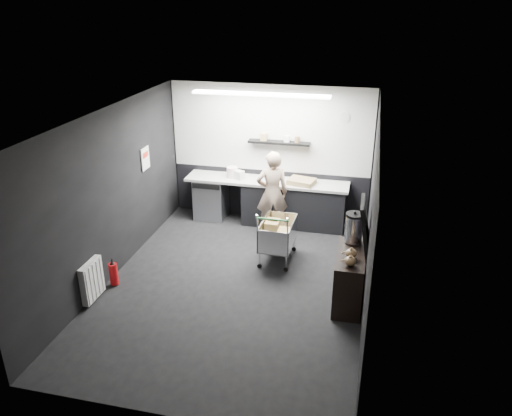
# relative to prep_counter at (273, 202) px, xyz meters

# --- Properties ---
(floor) EXTENTS (5.50, 5.50, 0.00)m
(floor) POSITION_rel_prep_counter_xyz_m (-0.14, -2.42, -0.46)
(floor) COLOR black
(floor) RESTS_ON ground
(ceiling) EXTENTS (5.50, 5.50, 0.00)m
(ceiling) POSITION_rel_prep_counter_xyz_m (-0.14, -2.42, 2.24)
(ceiling) COLOR silver
(ceiling) RESTS_ON wall_back
(wall_back) EXTENTS (5.50, 0.00, 5.50)m
(wall_back) POSITION_rel_prep_counter_xyz_m (-0.14, 0.33, 0.89)
(wall_back) COLOR black
(wall_back) RESTS_ON floor
(wall_front) EXTENTS (5.50, 0.00, 5.50)m
(wall_front) POSITION_rel_prep_counter_xyz_m (-0.14, -5.17, 0.89)
(wall_front) COLOR black
(wall_front) RESTS_ON floor
(wall_left) EXTENTS (0.00, 5.50, 5.50)m
(wall_left) POSITION_rel_prep_counter_xyz_m (-2.14, -2.42, 0.89)
(wall_left) COLOR black
(wall_left) RESTS_ON floor
(wall_right) EXTENTS (0.00, 5.50, 5.50)m
(wall_right) POSITION_rel_prep_counter_xyz_m (1.86, -2.42, 0.89)
(wall_right) COLOR black
(wall_right) RESTS_ON floor
(kitchen_wall_panel) EXTENTS (3.95, 0.02, 1.70)m
(kitchen_wall_panel) POSITION_rel_prep_counter_xyz_m (-0.14, 0.31, 1.39)
(kitchen_wall_panel) COLOR silver
(kitchen_wall_panel) RESTS_ON wall_back
(dado_panel) EXTENTS (3.95, 0.02, 1.00)m
(dado_panel) POSITION_rel_prep_counter_xyz_m (-0.14, 0.31, 0.04)
(dado_panel) COLOR black
(dado_panel) RESTS_ON wall_back
(floating_shelf) EXTENTS (1.20, 0.22, 0.04)m
(floating_shelf) POSITION_rel_prep_counter_xyz_m (0.06, 0.20, 1.16)
(floating_shelf) COLOR black
(floating_shelf) RESTS_ON wall_back
(wall_clock) EXTENTS (0.20, 0.03, 0.20)m
(wall_clock) POSITION_rel_prep_counter_xyz_m (1.26, 0.30, 1.69)
(wall_clock) COLOR silver
(wall_clock) RESTS_ON wall_back
(poster) EXTENTS (0.02, 0.30, 0.40)m
(poster) POSITION_rel_prep_counter_xyz_m (-2.12, -1.12, 1.09)
(poster) COLOR white
(poster) RESTS_ON wall_left
(poster_red_band) EXTENTS (0.02, 0.22, 0.10)m
(poster_red_band) POSITION_rel_prep_counter_xyz_m (-2.11, -1.12, 1.16)
(poster_red_band) COLOR red
(poster_red_band) RESTS_ON poster
(radiator) EXTENTS (0.10, 0.50, 0.60)m
(radiator) POSITION_rel_prep_counter_xyz_m (-2.08, -3.32, -0.11)
(radiator) COLOR silver
(radiator) RESTS_ON wall_left
(ceiling_strip) EXTENTS (2.40, 0.20, 0.04)m
(ceiling_strip) POSITION_rel_prep_counter_xyz_m (-0.14, -0.57, 2.21)
(ceiling_strip) COLOR white
(ceiling_strip) RESTS_ON ceiling
(prep_counter) EXTENTS (3.20, 0.61, 0.90)m
(prep_counter) POSITION_rel_prep_counter_xyz_m (0.00, 0.00, 0.00)
(prep_counter) COLOR black
(prep_counter) RESTS_ON floor
(person) EXTENTS (0.69, 0.56, 1.64)m
(person) POSITION_rel_prep_counter_xyz_m (0.07, -0.45, 0.36)
(person) COLOR beige
(person) RESTS_ON floor
(shopping_cart) EXTENTS (0.55, 0.90, 0.98)m
(shopping_cart) POSITION_rel_prep_counter_xyz_m (0.37, -1.45, 0.01)
(shopping_cart) COLOR silver
(shopping_cart) RESTS_ON floor
(sideboard) EXTENTS (0.46, 1.08, 1.62)m
(sideboard) POSITION_rel_prep_counter_xyz_m (1.65, -2.45, 0.06)
(sideboard) COLOR black
(sideboard) RESTS_ON floor
(fire_extinguisher) EXTENTS (0.13, 0.13, 0.44)m
(fire_extinguisher) POSITION_rel_prep_counter_xyz_m (-1.99, -2.85, -0.24)
(fire_extinguisher) COLOR #B70C0F
(fire_extinguisher) RESTS_ON floor
(cardboard_box) EXTENTS (0.56, 0.47, 0.10)m
(cardboard_box) POSITION_rel_prep_counter_xyz_m (0.56, -0.05, 0.49)
(cardboard_box) COLOR #977F50
(cardboard_box) RESTS_ON prep_counter
(pink_tub) EXTENTS (0.22, 0.22, 0.22)m
(pink_tub) POSITION_rel_prep_counter_xyz_m (-0.83, 0.00, 0.55)
(pink_tub) COLOR silver
(pink_tub) RESTS_ON prep_counter
(white_container) EXTENTS (0.23, 0.21, 0.17)m
(white_container) POSITION_rel_prep_counter_xyz_m (-0.68, -0.05, 0.53)
(white_container) COLOR silver
(white_container) RESTS_ON prep_counter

